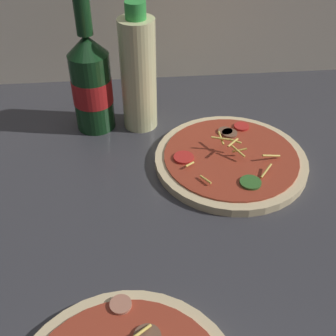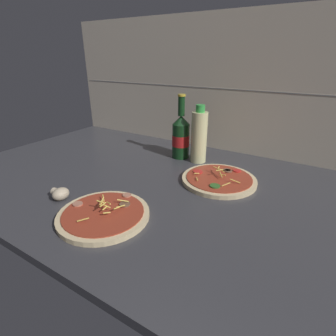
% 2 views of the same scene
% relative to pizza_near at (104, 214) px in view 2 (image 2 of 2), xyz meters
% --- Properties ---
extents(counter_slab, '(1.60, 0.90, 0.03)m').
position_rel_pizza_near_xyz_m(counter_slab, '(0.02, 0.25, -0.02)').
color(counter_slab, '#38383D').
rests_on(counter_slab, ground).
extents(tile_backsplash, '(1.60, 0.01, 0.60)m').
position_rel_pizza_near_xyz_m(tile_backsplash, '(0.02, 0.71, 0.27)').
color(tile_backsplash, beige).
rests_on(tile_backsplash, ground).
extents(pizza_near, '(0.25, 0.25, 0.05)m').
position_rel_pizza_near_xyz_m(pizza_near, '(0.00, 0.00, 0.00)').
color(pizza_near, beige).
rests_on(pizza_near, counter_slab).
extents(pizza_far, '(0.26, 0.26, 0.05)m').
position_rel_pizza_near_xyz_m(pizza_far, '(0.19, 0.37, 0.00)').
color(pizza_far, beige).
rests_on(pizza_far, counter_slab).
extents(beer_bottle, '(0.07, 0.07, 0.27)m').
position_rel_pizza_near_xyz_m(beer_bottle, '(-0.05, 0.51, 0.09)').
color(beer_bottle, '#143819').
rests_on(beer_bottle, counter_slab).
extents(oil_bottle, '(0.06, 0.06, 0.23)m').
position_rel_pizza_near_xyz_m(oil_bottle, '(0.04, 0.51, 0.10)').
color(oil_bottle, beige).
rests_on(oil_bottle, counter_slab).
extents(mushroom_left, '(0.06, 0.05, 0.04)m').
position_rel_pizza_near_xyz_m(mushroom_left, '(-0.18, 0.00, 0.01)').
color(mushroom_left, beige).
rests_on(mushroom_left, counter_slab).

